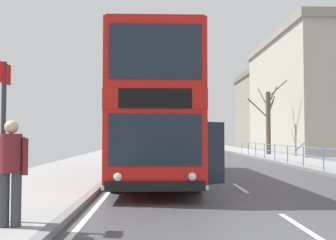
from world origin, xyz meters
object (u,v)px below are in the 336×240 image
background_building_00 (280,110)px  background_building_01 (328,94)px  double_decker_bus_main (156,115)px  pedestrian_with_backpack (12,164)px  bus_stop_sign_near (4,123)px  bare_tree_far_00 (268,120)px

background_building_00 → background_building_01: (-0.41, -15.31, 0.49)m
double_decker_bus_main → background_building_00: bearing=65.1°
pedestrian_with_backpack → bus_stop_sign_near: bearing=129.4°
background_building_00 → background_building_01: background_building_01 is taller
bare_tree_far_00 → background_building_00: bearing=69.2°
pedestrian_with_backpack → background_building_01: bearing=56.8°
pedestrian_with_backpack → bus_stop_sign_near: (-0.29, 0.35, 0.69)m
bare_tree_far_00 → background_building_00: size_ratio=0.49×
double_decker_bus_main → pedestrian_with_backpack: (-2.35, -7.67, -1.22)m
double_decker_bus_main → background_building_01: size_ratio=0.63×
double_decker_bus_main → bus_stop_sign_near: bearing=-109.8°
bus_stop_sign_near → bare_tree_far_00: bare_tree_far_00 is taller
double_decker_bus_main → bus_stop_sign_near: (-2.64, -7.32, -0.54)m
pedestrian_with_backpack → double_decker_bus_main: bearing=73.0°
bare_tree_far_00 → background_building_00: background_building_00 is taller
bare_tree_far_00 → background_building_01: (7.67, 5.93, 2.76)m
bus_stop_sign_near → background_building_00: background_building_00 is taller
bus_stop_sign_near → background_building_01: background_building_01 is taller
pedestrian_with_backpack → bare_tree_far_00: bearing=64.0°
double_decker_bus_main → background_building_00: size_ratio=0.91×
bare_tree_far_00 → background_building_01: size_ratio=0.34×
pedestrian_with_backpack → background_building_00: size_ratio=0.15×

